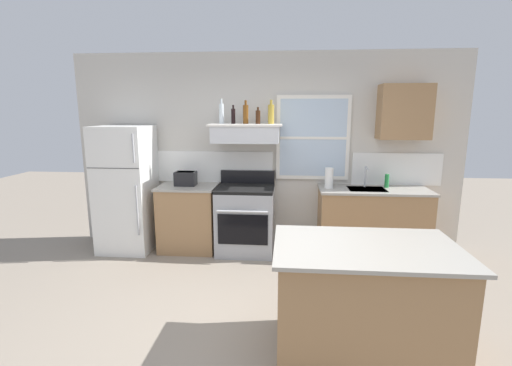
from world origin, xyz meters
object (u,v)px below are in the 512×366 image
at_px(bottle_balsamic_dark, 233,116).
at_px(dish_soap_bottle, 387,181).
at_px(toaster, 186,178).
at_px(bottle_champagne_gold_foil, 271,114).
at_px(stove_range, 246,219).
at_px(bottle_brown_stout, 258,117).
at_px(bottle_amber_wine, 246,114).
at_px(paper_towel_roll, 329,178).
at_px(bottle_clear_tall, 222,113).
at_px(kitchen_island, 363,301).
at_px(refrigerator, 126,189).

xyz_separation_m(bottle_balsamic_dark, dish_soap_bottle, (2.05, 0.00, -0.85)).
xyz_separation_m(toaster, dish_soap_bottle, (2.71, 0.09, -0.01)).
bearing_deg(toaster, dish_soap_bottle, 1.97).
distance_m(toaster, bottle_champagne_gold_foil, 1.45).
xyz_separation_m(stove_range, bottle_brown_stout, (0.16, 0.09, 1.37)).
xyz_separation_m(bottle_balsamic_dark, bottle_champagne_gold_foil, (0.50, -0.00, 0.03)).
xyz_separation_m(stove_range, bottle_champagne_gold_foil, (0.33, 0.13, 1.41)).
height_order(toaster, bottle_balsamic_dark, bottle_balsamic_dark).
bearing_deg(bottle_amber_wine, bottle_brown_stout, -9.02).
bearing_deg(bottle_balsamic_dark, paper_towel_roll, -4.33).
relative_size(stove_range, bottle_champagne_gold_foil, 3.50).
bearing_deg(bottle_clear_tall, kitchen_island, -55.93).
bearing_deg(kitchen_island, bottle_champagne_gold_foil, 110.74).
height_order(refrigerator, toaster, refrigerator).
height_order(toaster, dish_soap_bottle, toaster).
bearing_deg(toaster, bottle_brown_stout, 2.37).
bearing_deg(paper_towel_roll, stove_range, -178.07).
distance_m(stove_range, bottle_brown_stout, 1.38).
xyz_separation_m(bottle_amber_wine, bottle_champagne_gold_foil, (0.33, 0.02, 0.00)).
relative_size(refrigerator, bottle_balsamic_dark, 6.97).
height_order(refrigerator, bottle_champagne_gold_foil, bottle_champagne_gold_foil).
bearing_deg(bottle_amber_wine, bottle_champagne_gold_foil, 3.65).
xyz_separation_m(bottle_clear_tall, dish_soap_bottle, (2.21, -0.01, -0.88)).
bearing_deg(bottle_clear_tall, stove_range, -23.65).
distance_m(bottle_clear_tall, kitchen_island, 3.03).
xyz_separation_m(toaster, bottle_balsamic_dark, (0.65, 0.09, 0.84)).
distance_m(refrigerator, paper_towel_roll, 2.77).
distance_m(stove_range, bottle_champagne_gold_foil, 1.46).
height_order(bottle_clear_tall, bottle_balsamic_dark, bottle_clear_tall).
relative_size(refrigerator, toaster, 5.78).
bearing_deg(kitchen_island, bottle_balsamic_dark, 121.26).
distance_m(bottle_balsamic_dark, kitchen_island, 2.93).
distance_m(bottle_balsamic_dark, bottle_champagne_gold_foil, 0.50).
height_order(paper_towel_roll, dish_soap_bottle, paper_towel_roll).
bearing_deg(refrigerator, stove_range, 0.80).
relative_size(toaster, bottle_clear_tall, 0.91).
distance_m(bottle_balsamic_dark, bottle_amber_wine, 0.17).
distance_m(toaster, bottle_clear_tall, 1.01).
height_order(bottle_champagne_gold_foil, dish_soap_bottle, bottle_champagne_gold_foil).
bearing_deg(bottle_clear_tall, bottle_amber_wine, -5.96).
height_order(bottle_clear_tall, bottle_amber_wine, bottle_clear_tall).
relative_size(bottle_balsamic_dark, bottle_amber_wine, 0.81).
xyz_separation_m(bottle_clear_tall, paper_towel_roll, (1.44, -0.11, -0.84)).
relative_size(stove_range, paper_towel_roll, 4.04).
distance_m(toaster, bottle_balsamic_dark, 1.07).
relative_size(bottle_amber_wine, kitchen_island, 0.22).
bearing_deg(bottle_amber_wine, refrigerator, -175.34).
height_order(bottle_balsamic_dark, kitchen_island, bottle_balsamic_dark).
relative_size(stove_range, bottle_brown_stout, 5.00).
xyz_separation_m(dish_soap_bottle, kitchen_island, (-0.72, -2.20, -0.54)).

